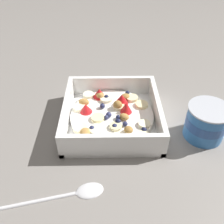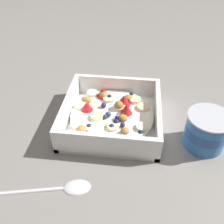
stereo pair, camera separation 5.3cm
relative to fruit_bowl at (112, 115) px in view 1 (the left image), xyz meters
The scene contains 4 objects.
ground_plane 0.03m from the fruit_bowl, 32.90° to the right, with size 2.40×2.40×0.00m, color gray.
fruit_bowl is the anchor object (origin of this frame).
spoon 0.19m from the fruit_bowl, 20.09° to the right, with size 0.06×0.17×0.01m.
yogurt_cup 0.20m from the fruit_bowl, 76.82° to the left, with size 0.09×0.09×0.07m.
Camera 1 is at (0.39, 0.01, 0.38)m, focal length 39.21 mm.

